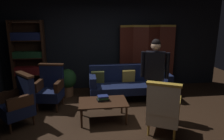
{
  "coord_description": "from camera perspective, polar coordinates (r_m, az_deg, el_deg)",
  "views": [
    {
      "loc": [
        -0.62,
        -3.87,
        2.14
      ],
      "look_at": [
        0.0,
        0.8,
        0.95
      ],
      "focal_mm": 34.02,
      "sensor_mm": 36.0,
      "label": 1
    }
  ],
  "objects": [
    {
      "name": "armchair_wing_left",
      "position": [
        4.67,
        -23.76,
        -7.79
      ],
      "size": [
        0.81,
        0.81,
        1.04
      ],
      "color": "#382114",
      "rests_on": "ground_plane"
    },
    {
      "name": "bookshelf",
      "position": [
        6.34,
        -21.44,
        3.45
      ],
      "size": [
        0.9,
        0.32,
        2.05
      ],
      "color": "#382114",
      "rests_on": "ground_plane"
    },
    {
      "name": "back_wall",
      "position": [
        6.39,
        -1.97,
        7.53
      ],
      "size": [
        7.2,
        0.1,
        2.8
      ],
      "primitive_type": "cube",
      "color": "black",
      "rests_on": "ground_plane"
    },
    {
      "name": "armchair_wing_right",
      "position": [
        5.3,
        -16.26,
        -4.57
      ],
      "size": [
        0.68,
        0.68,
        1.04
      ],
      "color": "#382114",
      "rests_on": "ground_plane"
    },
    {
      "name": "book_black_cloth",
      "position": [
        4.52,
        -2.44,
        -7.94
      ],
      "size": [
        0.27,
        0.2,
        0.04
      ],
      "primitive_type": "cube",
      "rotation": [
        0.0,
        0.0,
        0.14
      ],
      "color": "black",
      "rests_on": "coffee_table"
    },
    {
      "name": "book_green_cloth",
      "position": [
        4.51,
        -2.45,
        -7.49
      ],
      "size": [
        0.22,
        0.17,
        0.04
      ],
      "primitive_type": "cube",
      "rotation": [
        0.0,
        0.0,
        0.09
      ],
      "color": "#1E4C28",
      "rests_on": "book_black_cloth"
    },
    {
      "name": "folding_screen",
      "position": [
        6.53,
        9.34,
        3.81
      ],
      "size": [
        1.71,
        0.28,
        1.9
      ],
      "color": "#5B2319",
      "rests_on": "ground_plane"
    },
    {
      "name": "coffee_table",
      "position": [
        4.49,
        -2.45,
        -8.99
      ],
      "size": [
        1.0,
        0.64,
        0.42
      ],
      "color": "#382114",
      "rests_on": "ground_plane"
    },
    {
      "name": "standing_figure",
      "position": [
        4.54,
        11.38,
        -0.33
      ],
      "size": [
        0.55,
        0.35,
        1.7
      ],
      "color": "black",
      "rests_on": "ground_plane"
    },
    {
      "name": "velvet_couch",
      "position": [
        5.71,
        4.62,
        -3.06
      ],
      "size": [
        2.12,
        0.78,
        0.88
      ],
      "color": "#382114",
      "rests_on": "ground_plane"
    },
    {
      "name": "armchair_gilt_accent",
      "position": [
        4.07,
        13.65,
        -10.18
      ],
      "size": [
        0.78,
        0.78,
        1.04
      ],
      "color": "#B78E33",
      "rests_on": "ground_plane"
    },
    {
      "name": "potted_plant",
      "position": [
        5.94,
        -11.81,
        -2.79
      ],
      "size": [
        0.47,
        0.47,
        0.76
      ],
      "color": "brown",
      "rests_on": "ground_plane"
    },
    {
      "name": "ground_plane",
      "position": [
        4.47,
        1.4,
        -14.47
      ],
      "size": [
        10.0,
        10.0,
        0.0
      ],
      "primitive_type": "plane",
      "color": "black"
    },
    {
      "name": "book_navy_cloth",
      "position": [
        4.49,
        -2.45,
        -7.09
      ],
      "size": [
        0.23,
        0.18,
        0.03
      ],
      "primitive_type": "cube",
      "rotation": [
        0.0,
        0.0,
        0.11
      ],
      "color": "navy",
      "rests_on": "book_green_cloth"
    }
  ]
}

